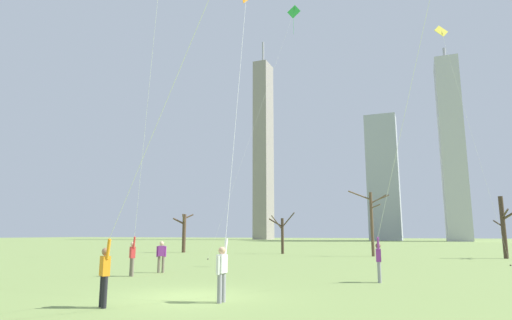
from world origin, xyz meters
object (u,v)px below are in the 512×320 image
at_px(bystander_strolling_midfield, 161,255).
at_px(bare_tree_rightmost, 282,233).
at_px(kite_flyer_foreground_left_blue, 394,189).
at_px(distant_kite_low_near_trees_green, 288,28).
at_px(distant_kite_high_overhead_yellow, 448,55).
at_px(bare_tree_leftmost, 371,220).
at_px(bare_tree_left_of_center, 184,231).
at_px(bare_tree_far_right_edge, 504,225).
at_px(kite_flyer_far_back_pink, 149,164).
at_px(kite_flyer_foreground_right_red, 139,186).
at_px(kite_flyer_midfield_right_orange, 227,216).

xyz_separation_m(bystander_strolling_midfield, bare_tree_rightmost, (-0.66, 22.52, 1.20)).
bearing_deg(kite_flyer_foreground_left_blue, distant_kite_low_near_trees_green, 117.89).
bearing_deg(distant_kite_low_near_trees_green, distant_kite_high_overhead_yellow, -23.01).
bearing_deg(bare_tree_leftmost, bare_tree_left_of_center, 178.33).
bearing_deg(bare_tree_far_right_edge, kite_flyer_foreground_left_blue, -106.67).
height_order(bystander_strolling_midfield, distant_kite_high_overhead_yellow, distant_kite_high_overhead_yellow).
height_order(kite_flyer_foreground_left_blue, bare_tree_left_of_center, kite_flyer_foreground_left_blue).
distance_m(bystander_strolling_midfield, bare_tree_far_right_edge, 28.64).
bearing_deg(kite_flyer_far_back_pink, kite_flyer_foreground_right_red, 128.36).
bearing_deg(bare_tree_left_of_center, bare_tree_far_right_edge, -0.41).
bearing_deg(kite_flyer_foreground_right_red, bystander_strolling_midfield, 102.36).
bearing_deg(bare_tree_left_of_center, bare_tree_leftmost, -1.67).
xyz_separation_m(kite_flyer_midfield_right_orange, kite_flyer_foreground_right_red, (-6.44, 3.99, 1.67)).
distance_m(kite_flyer_midfield_right_orange, bare_tree_left_of_center, 34.07).
distance_m(bare_tree_leftmost, bare_tree_rightmost, 9.39).
relative_size(kite_flyer_foreground_left_blue, distant_kite_low_near_trees_green, 0.77).
distance_m(kite_flyer_midfield_right_orange, kite_flyer_foreground_left_blue, 6.61).
xyz_separation_m(kite_flyer_far_back_pink, kite_flyer_foreground_left_blue, (5.20, 8.06, -0.01)).
height_order(bare_tree_far_right_edge, bare_tree_left_of_center, bare_tree_far_right_edge).
relative_size(kite_flyer_foreground_right_red, bare_tree_rightmost, 3.87).
height_order(kite_flyer_far_back_pink, distant_kite_low_near_trees_green, distant_kite_low_near_trees_green).
xyz_separation_m(kite_flyer_foreground_right_red, kite_flyer_far_back_pink, (6.12, -7.73, -0.54)).
distance_m(distant_kite_low_near_trees_green, distant_kite_high_overhead_yellow, 15.28).
xyz_separation_m(bystander_strolling_midfield, bare_tree_left_of_center, (-11.65, 21.46, 1.40)).
bearing_deg(kite_flyer_midfield_right_orange, bare_tree_rightmost, 104.74).
bearing_deg(bare_tree_left_of_center, bare_tree_rightmost, 5.52).
xyz_separation_m(distant_kite_high_overhead_yellow, bare_tree_leftmost, (-6.64, 11.14, -10.38)).
bearing_deg(kite_flyer_far_back_pink, kite_flyer_midfield_right_orange, 84.99).
relative_size(bystander_strolling_midfield, bare_tree_rightmost, 0.39).
bearing_deg(bare_tree_left_of_center, bystander_strolling_midfield, -61.51).
relative_size(distant_kite_low_near_trees_green, bare_tree_left_of_center, 5.42).
height_order(kite_flyer_foreground_right_red, bare_tree_far_right_edge, kite_flyer_foreground_right_red).
relative_size(distant_kite_high_overhead_yellow, bare_tree_far_right_edge, 3.07).
xyz_separation_m(bare_tree_far_right_edge, bare_tree_rightmost, (-19.79, 1.28, -0.58)).
bearing_deg(kite_flyer_foreground_right_red, bare_tree_left_of_center, 116.71).
bearing_deg(kite_flyer_midfield_right_orange, distant_kite_low_near_trees_green, 101.57).
distance_m(kite_flyer_midfield_right_orange, distant_kite_high_overhead_yellow, 21.63).
height_order(bystander_strolling_midfield, bare_tree_leftmost, bare_tree_leftmost).
bearing_deg(distant_kite_high_overhead_yellow, kite_flyer_foreground_right_red, -138.71).
xyz_separation_m(kite_flyer_foreground_right_red, bare_tree_rightmost, (-1.32, 25.52, -2.12)).
distance_m(kite_flyer_foreground_left_blue, bare_tree_far_right_edge, 24.97).
relative_size(kite_flyer_far_back_pink, bare_tree_leftmost, 2.62).
xyz_separation_m(kite_flyer_midfield_right_orange, kite_flyer_far_back_pink, (-0.33, -3.73, 1.14)).
height_order(bystander_strolling_midfield, bare_tree_rightmost, bare_tree_rightmost).
bearing_deg(kite_flyer_foreground_right_red, distant_kite_high_overhead_yellow, 41.29).
bearing_deg(bare_tree_rightmost, bystander_strolling_midfield, -88.32).
relative_size(kite_flyer_midfield_right_orange, bare_tree_leftmost, 2.16).
distance_m(kite_flyer_foreground_left_blue, distant_kite_low_near_trees_green, 26.19).
distance_m(kite_flyer_far_back_pink, bare_tree_rightmost, 34.10).
xyz_separation_m(kite_flyer_foreground_right_red, bare_tree_left_of_center, (-12.31, 24.46, -1.92)).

